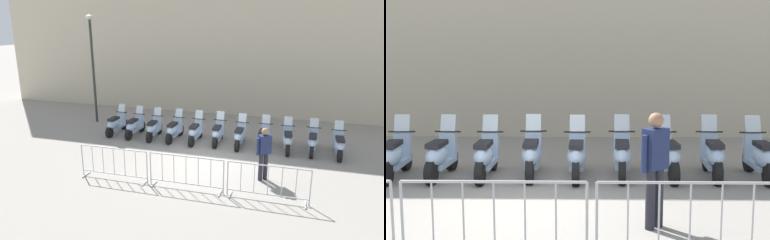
{
  "view_description": "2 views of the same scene",
  "coord_description": "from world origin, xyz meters",
  "views": [
    {
      "loc": [
        4.54,
        -11.06,
        4.91
      ],
      "look_at": [
        -1.19,
        1.43,
        1.03
      ],
      "focal_mm": 33.2,
      "sensor_mm": 36.0,
      "label": 1
    },
    {
      "loc": [
        2.28,
        -8.16,
        2.69
      ],
      "look_at": [
        0.7,
        1.87,
        1.22
      ],
      "focal_mm": 48.39,
      "sensor_mm": 36.0,
      "label": 2
    }
  ],
  "objects": [
    {
      "name": "motorcycle_5",
      "position": [
        -0.26,
        1.92,
        0.45
      ],
      "size": [
        0.64,
        1.72,
        1.24
      ],
      "color": "black",
      "rests_on": "ground"
    },
    {
      "name": "motorcycle_0",
      "position": [
        -4.85,
        1.28,
        0.45
      ],
      "size": [
        0.56,
        1.73,
        1.24
      ],
      "color": "black",
      "rests_on": "ground"
    },
    {
      "name": "motorcycle_9",
      "position": [
        3.39,
        2.41,
        0.45
      ],
      "size": [
        0.56,
        1.73,
        1.24
      ],
      "color": "black",
      "rests_on": "ground"
    },
    {
      "name": "barrier_segment_0",
      "position": [
        -2.05,
        -2.63,
        0.53
      ],
      "size": [
        2.29,
        0.73,
        1.07
      ],
      "color": "#B2B5B7",
      "rests_on": "ground"
    },
    {
      "name": "street_lamp",
      "position": [
        -6.95,
        2.53,
        3.16
      ],
      "size": [
        0.36,
        0.36,
        5.15
      ],
      "color": "#2D332D",
      "rests_on": "ground"
    },
    {
      "name": "motorcycle_1",
      "position": [
        -3.92,
        1.34,
        0.45
      ],
      "size": [
        0.58,
        1.73,
        1.24
      ],
      "color": "black",
      "rests_on": "ground"
    },
    {
      "name": "motorcycle_6",
      "position": [
        0.66,
        1.95,
        0.45
      ],
      "size": [
        0.6,
        1.72,
        1.24
      ],
      "color": "black",
      "rests_on": "ground"
    },
    {
      "name": "motorcycle_3",
      "position": [
        -2.09,
        1.57,
        0.45
      ],
      "size": [
        0.56,
        1.73,
        1.24
      ],
      "color": "black",
      "rests_on": "ground"
    },
    {
      "name": "motorcycle_4",
      "position": [
        -1.17,
        1.69,
        0.45
      ],
      "size": [
        0.6,
        1.72,
        1.24
      ],
      "color": "black",
      "rests_on": "ground"
    },
    {
      "name": "officer_near_row_end",
      "position": [
        2.25,
        -0.69,
        0.98
      ],
      "size": [
        0.41,
        0.43,
        1.73
      ],
      "color": "#23232D",
      "rests_on": "ground"
    },
    {
      "name": "motorcycle_2",
      "position": [
        -2.99,
        1.42,
        0.45
      ],
      "size": [
        0.66,
        1.72,
        1.24
      ],
      "color": "black",
      "rests_on": "ground"
    },
    {
      "name": "motorcycle_8",
      "position": [
        2.49,
        2.25,
        0.45
      ],
      "size": [
        0.69,
        1.71,
        1.24
      ],
      "color": "black",
      "rests_on": "ground"
    },
    {
      "name": "motorcycle_10",
      "position": [
        4.32,
        2.46,
        0.45
      ],
      "size": [
        0.62,
        1.72,
        1.24
      ],
      "color": "black",
      "rests_on": "ground"
    },
    {
      "name": "barrier_segment_1",
      "position": [
        0.32,
        -2.3,
        0.53
      ],
      "size": [
        2.29,
        0.73,
        1.07
      ],
      "color": "#B2B5B7",
      "rests_on": "ground"
    },
    {
      "name": "building_facade",
      "position": [
        -1.08,
        7.79,
        5.19
      ],
      "size": [
        28.06,
        6.23,
        10.38
      ],
      "primitive_type": "cube",
      "rotation": [
        0.0,
        0.0,
        0.14
      ],
      "color": "beige",
      "rests_on": "ground"
    },
    {
      "name": "motorcycle_7",
      "position": [
        1.56,
        2.16,
        0.45
      ],
      "size": [
        0.56,
        1.73,
        1.24
      ],
      "color": "black",
      "rests_on": "ground"
    },
    {
      "name": "ground_plane",
      "position": [
        0.0,
        0.0,
        0.0
      ],
      "size": [
        120.0,
        120.0,
        0.0
      ],
      "primitive_type": "plane",
      "color": "gray"
    },
    {
      "name": "barrier_segment_2",
      "position": [
        2.69,
        -1.97,
        0.53
      ],
      "size": [
        2.29,
        0.73,
        1.07
      ],
      "color": "#B2B5B7",
      "rests_on": "ground"
    }
  ]
}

